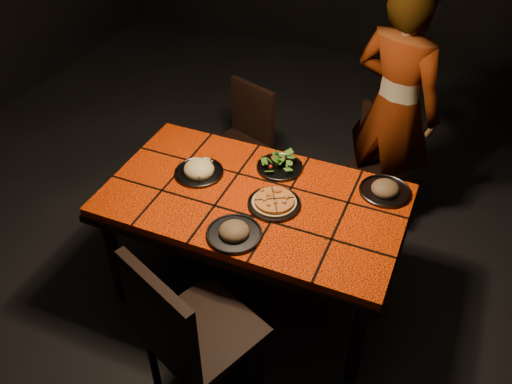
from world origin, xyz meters
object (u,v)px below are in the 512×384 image
at_px(chair_near, 186,331).
at_px(plate_pasta, 199,170).
at_px(plate_pizza, 274,203).
at_px(dining_table, 254,207).
at_px(diner, 395,108).
at_px(chair_far_left, 244,135).
at_px(chair_far_right, 379,159).

height_order(chair_near, plate_pasta, chair_near).
distance_m(chair_near, plate_pizza, 0.82).
bearing_deg(dining_table, chair_near, -88.97).
bearing_deg(diner, chair_far_left, 30.14).
bearing_deg(chair_far_right, diner, 63.66).
bearing_deg(diner, plate_pizza, 90.06).
distance_m(dining_table, diner, 1.18).
relative_size(plate_pizza, plate_pasta, 1.16).
height_order(diner, plate_pasta, diner).
bearing_deg(dining_table, plate_pasta, 170.17).
distance_m(dining_table, chair_far_left, 1.01).
bearing_deg(dining_table, chair_far_right, 63.73).
xyz_separation_m(chair_far_left, plate_pasta, (0.09, -0.82, 0.29)).
xyz_separation_m(dining_table, diner, (0.53, 1.05, 0.17)).
bearing_deg(chair_far_left, dining_table, -43.63).
relative_size(dining_table, plate_pizza, 5.03).
height_order(diner, plate_pizza, diner).
bearing_deg(plate_pasta, dining_table, -9.83).
relative_size(chair_far_left, plate_pasta, 3.03).
bearing_deg(chair_far_left, plate_pasta, -64.51).
bearing_deg(plate_pizza, chair_far_left, 122.82).
relative_size(chair_near, plate_pizza, 3.21).
bearing_deg(plate_pizza, dining_table, 170.00).
height_order(chair_far_right, plate_pizza, chair_far_right).
bearing_deg(plate_pizza, chair_near, -98.11).
bearing_deg(chair_far_right, dining_table, -110.12).
bearing_deg(plate_pizza, chair_far_right, 70.33).
xyz_separation_m(chair_near, plate_pizza, (0.11, 0.79, 0.18)).
height_order(dining_table, chair_far_right, chair_far_right).
xyz_separation_m(chair_near, plate_pasta, (-0.38, 0.87, 0.18)).
height_order(plate_pizza, plate_pasta, plate_pasta).
relative_size(dining_table, plate_pasta, 5.82).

